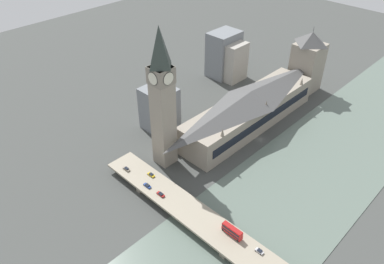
# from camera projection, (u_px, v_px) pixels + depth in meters

# --- Properties ---
(ground_plane) EXTENTS (600.00, 600.00, 0.00)m
(ground_plane) POSITION_uv_depth(u_px,v_px,m) (260.00, 139.00, 235.57)
(ground_plane) COLOR #424442
(river_water) EXTENTS (66.66, 360.00, 0.30)m
(river_water) POSITION_uv_depth(u_px,v_px,m) (317.00, 168.00, 213.19)
(river_water) COLOR slate
(river_water) RESTS_ON ground_plane
(parliament_hall) EXTENTS (25.83, 109.32, 25.45)m
(parliament_hall) POSITION_uv_depth(u_px,v_px,m) (250.00, 108.00, 241.72)
(parliament_hall) COLOR gray
(parliament_hall) RESTS_ON ground_plane
(clock_tower) EXTENTS (11.31, 11.31, 81.30)m
(clock_tower) POSITION_uv_depth(u_px,v_px,m) (162.00, 97.00, 193.72)
(clock_tower) COLOR gray
(clock_tower) RESTS_ON ground_plane
(victoria_tower) EXTENTS (19.40, 19.40, 49.00)m
(victoria_tower) POSITION_uv_depth(u_px,v_px,m) (307.00, 62.00, 275.68)
(victoria_tower) COLOR gray
(victoria_tower) RESTS_ON ground_plane
(road_bridge) EXTENTS (165.33, 15.87, 5.23)m
(road_bridge) POSITION_uv_depth(u_px,v_px,m) (232.00, 243.00, 166.22)
(road_bridge) COLOR gray
(road_bridge) RESTS_ON ground_plane
(double_decker_bus_mid) EXTENTS (10.47, 2.55, 4.73)m
(double_decker_bus_mid) POSITION_uv_depth(u_px,v_px,m) (232.00, 231.00, 167.21)
(double_decker_bus_mid) COLOR red
(double_decker_bus_mid) RESTS_ON road_bridge
(car_northbound_tail) EXTENTS (4.46, 1.86, 1.32)m
(car_northbound_tail) POSITION_uv_depth(u_px,v_px,m) (151.00, 175.00, 200.13)
(car_northbound_tail) COLOR gold
(car_northbound_tail) RESTS_ON road_bridge
(car_southbound_lead) EXTENTS (3.80, 1.85, 1.34)m
(car_southbound_lead) POSITION_uv_depth(u_px,v_px,m) (259.00, 251.00, 160.79)
(car_southbound_lead) COLOR silver
(car_southbound_lead) RESTS_ON road_bridge
(car_southbound_mid) EXTENTS (4.48, 1.82, 1.42)m
(car_southbound_mid) POSITION_uv_depth(u_px,v_px,m) (126.00, 169.00, 203.95)
(car_southbound_mid) COLOR slate
(car_southbound_mid) RESTS_ON road_bridge
(car_southbound_tail) EXTENTS (4.58, 1.81, 1.28)m
(car_southbound_tail) POSITION_uv_depth(u_px,v_px,m) (147.00, 186.00, 193.43)
(car_southbound_tail) COLOR navy
(car_southbound_tail) RESTS_ON road_bridge
(car_southbound_extra) EXTENTS (4.67, 1.80, 1.36)m
(car_southbound_extra) POSITION_uv_depth(u_px,v_px,m) (161.00, 194.00, 188.34)
(car_southbound_extra) COLOR maroon
(car_southbound_extra) RESTS_ON road_bridge
(city_block_west) EXTENTS (18.40, 24.45, 35.99)m
(city_block_west) POSITION_uv_depth(u_px,v_px,m) (224.00, 54.00, 297.65)
(city_block_west) COLOR slate
(city_block_west) RESTS_ON ground_plane
(city_block_center) EXTENTS (18.33, 18.92, 30.25)m
(city_block_center) POSITION_uv_depth(u_px,v_px,m) (232.00, 61.00, 293.81)
(city_block_center) COLOR #A39E93
(city_block_center) RESTS_ON ground_plane
(city_block_east) EXTENTS (20.06, 18.81, 28.79)m
(city_block_east) POSITION_uv_depth(u_px,v_px,m) (160.00, 109.00, 237.90)
(city_block_east) COLOR slate
(city_block_east) RESTS_ON ground_plane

